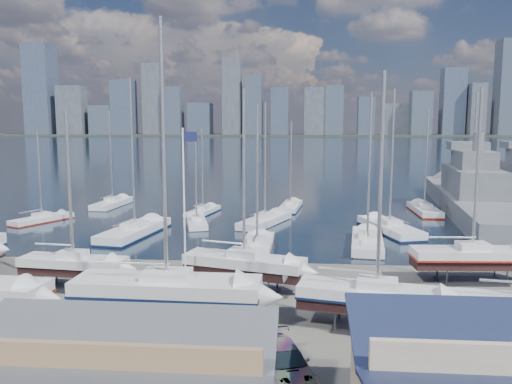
{
  "coord_description": "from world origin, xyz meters",
  "views": [
    {
      "loc": [
        7.06,
        -42.86,
        11.99
      ],
      "look_at": [
        2.76,
        8.0,
        5.23
      ],
      "focal_mm": 35.0,
      "sensor_mm": 36.0,
      "label": 1
    }
  ],
  "objects": [
    {
      "name": "ground",
      "position": [
        0.0,
        -10.0,
        0.0
      ],
      "size": [
        1400.0,
        1400.0,
        0.0
      ],
      "primitive_type": "plane",
      "color": "#605E59",
      "rests_on": "ground"
    },
    {
      "name": "water",
      "position": [
        0.0,
        300.0,
        -0.15
      ],
      "size": [
        1400.0,
        600.0,
        0.4
      ],
      "primitive_type": "cube",
      "color": "#1A2C3D",
      "rests_on": "ground"
    },
    {
      "name": "far_shore",
      "position": [
        0.0,
        560.0,
        1.1
      ],
      "size": [
        1400.0,
        80.0,
        2.2
      ],
      "primitive_type": "cube",
      "color": "#2D332D",
      "rests_on": "ground"
    },
    {
      "name": "skyline",
      "position": [
        -7.83,
        553.76,
        39.09
      ],
      "size": [
        639.14,
        43.8,
        107.69
      ],
      "color": "#475166",
      "rests_on": "far_shore"
    },
    {
      "name": "sailboat_cradle_2",
      "position": [
        -9.3,
        -8.58,
        1.93
      ],
      "size": [
        8.07,
        2.97,
        13.11
      ],
      "rotation": [
        0.0,
        0.0,
        -0.1
      ],
      "color": "#2D2D33",
      "rests_on": "ground"
    },
    {
      "name": "sailboat_cradle_3",
      "position": [
        -0.66,
        -14.71,
        2.18
      ],
      "size": [
        11.33,
        3.42,
        18.04
      ],
      "rotation": [
        0.0,
        0.0,
        -0.02
      ],
      "color": "#2D2D33",
      "rests_on": "ground"
    },
    {
      "name": "sailboat_cradle_4",
      "position": [
        3.23,
        -7.79,
        2.01
      ],
      "size": [
        9.23,
        4.78,
        14.62
      ],
      "rotation": [
        0.0,
        0.0,
        -0.27
      ],
      "color": "#2D2D33",
      "rests_on": "ground"
    },
    {
      "name": "sailboat_cradle_5",
      "position": [
        11.74,
        -14.3,
        2.02
      ],
      "size": [
        9.6,
        4.48,
        15.04
      ],
      "rotation": [
        0.0,
        0.0,
        -0.21
      ],
      "color": "#2D2D33",
      "rests_on": "ground"
    },
    {
      "name": "sailboat_cradle_6",
      "position": [
        20.49,
        -4.29,
        2.01
      ],
      "size": [
        9.28,
        3.17,
        14.84
      ],
      "rotation": [
        0.0,
        0.0,
        0.07
      ],
      "color": "#2D2D33",
      "rests_on": "ground"
    },
    {
      "name": "sailboat_moored_1",
      "position": [
        -24.88,
        16.14,
        0.31
      ],
      "size": [
        5.55,
        8.36,
        12.21
      ],
      "rotation": [
        0.0,
        0.0,
        1.13
      ],
      "color": "black",
      "rests_on": "water"
    },
    {
      "name": "sailboat_moored_2",
      "position": [
        -20.61,
        28.92,
        0.32
      ],
      "size": [
        3.46,
        10.02,
        14.87
      ],
      "rotation": [
        0.0,
        0.0,
        1.5
      ],
      "color": "black",
      "rests_on": "water"
    },
    {
      "name": "sailboat_moored_3",
      "position": [
        -10.75,
        9.56,
        0.31
      ],
      "size": [
        5.25,
        12.41,
        17.98
      ],
      "rotation": [
        0.0,
        0.0,
        1.41
      ],
      "color": "black",
      "rests_on": "water"
    },
    {
      "name": "sailboat_moored_4",
      "position": [
        -5.13,
        15.78,
        0.33
      ],
      "size": [
        4.16,
        8.17,
        11.88
      ],
      "rotation": [
        0.0,
        0.0,
        1.83
      ],
      "color": "black",
      "rests_on": "water"
    },
    {
      "name": "sailboat_moored_5",
      "position": [
        -5.83,
        23.43,
        0.31
      ],
      "size": [
        3.87,
        8.46,
        12.21
      ],
      "rotation": [
        0.0,
        0.0,
        1.37
      ],
      "color": "black",
      "rests_on": "water"
    },
    {
      "name": "sailboat_moored_6",
      "position": [
        3.22,
        3.88,
        0.31
      ],
      "size": [
        2.82,
        9.87,
        14.73
      ],
      "rotation": [
        0.0,
        0.0,
        1.56
      ],
      "color": "black",
      "rests_on": "water"
    },
    {
      "name": "sailboat_moored_7",
      "position": [
        3.1,
        16.99,
        0.32
      ],
      "size": [
        6.37,
        10.61,
        15.5
      ],
      "rotation": [
        0.0,
        0.0,
        1.2
      ],
      "color": "black",
      "rests_on": "water"
    },
    {
      "name": "sailboat_moored_8",
      "position": [
        6.05,
        28.46,
        0.31
      ],
      "size": [
        3.55,
        9.15,
        13.33
      ],
      "rotation": [
        0.0,
        0.0,
        1.45
      ],
      "color": "black",
      "rests_on": "water"
    },
    {
      "name": "sailboat_moored_9",
      "position": [
        14.06,
        6.76,
        0.32
      ],
      "size": [
        4.21,
        10.86,
        15.97
      ],
      "rotation": [
        0.0,
        0.0,
        1.45
      ],
      "color": "black",
      "rests_on": "water"
    },
    {
      "name": "sailboat_moored_10",
      "position": [
        17.51,
        13.79,
        0.31
      ],
      "size": [
        6.21,
        11.67,
        16.8
      ],
      "rotation": [
        0.0,
        0.0,
        1.86
      ],
      "color": "black",
      "rests_on": "water"
    },
    {
      "name": "sailboat_moored_11",
      "position": [
        24.56,
        26.97,
        0.31
      ],
      "size": [
        2.87,
        10.1,
        15.08
      ],
      "rotation": [
        0.0,
        0.0,
        1.57
      ],
      "color": "black",
      "rests_on": "water"
    },
    {
      "name": "naval_ship_east",
      "position": [
        31.48,
        28.98,
        1.66
      ],
      "size": [
        13.84,
        47.97,
        18.26
      ],
      "rotation": [
        0.0,
        0.0,
        1.44
      ],
      "color": "slate",
      "rests_on": "water"
    },
    {
      "name": "car_b",
      "position": [
        -2.14,
        -18.6,
        0.73
      ],
      "size": [
        4.45,
        1.61,
        1.46
      ],
      "primitive_type": "imported",
      "rotation": [
        0.0,
        0.0,
        1.56
      ],
      "color": "gray",
      "rests_on": "ground"
    },
    {
      "name": "car_c",
      "position": [
        2.61,
        -20.45,
        0.73
      ],
      "size": [
        3.91,
        5.77,
        1.47
      ],
      "primitive_type": "imported",
      "rotation": [
        0.0,
        0.0,
        -0.31
      ],
      "color": "gray",
      "rests_on": "ground"
    },
    {
      "name": "car_d",
      "position": [
        6.53,
        -20.22,
        0.76
      ],
      "size": [
        3.61,
        5.63,
        1.52
      ],
      "primitive_type": "imported",
      "rotation": [
        0.0,
        0.0,
        0.31
      ],
      "color": "gray",
      "rests_on": "ground"
    },
    {
      "name": "flagpole",
      "position": [
        -0.81,
        -8.8,
        6.82
      ],
      "size": [
        1.05,
        0.12,
        11.86
      ],
      "color": "white",
      "rests_on": "ground"
    }
  ]
}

